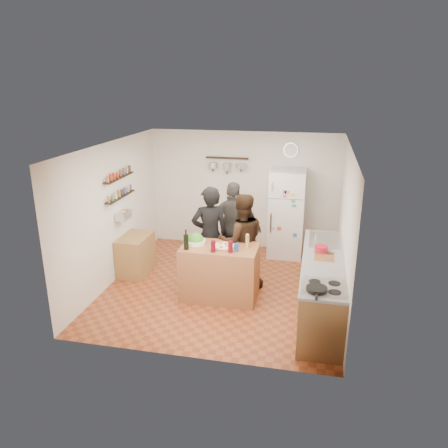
% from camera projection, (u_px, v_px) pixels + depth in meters
% --- Properties ---
extents(room_shell, '(4.20, 4.20, 4.20)m').
position_uv_depth(room_shell, '(227.00, 214.00, 7.72)').
color(room_shell, brown).
rests_on(room_shell, ground).
extents(prep_island, '(1.25, 0.72, 0.91)m').
position_uv_depth(prep_island, '(220.00, 272.00, 7.27)').
color(prep_island, '#915D35').
rests_on(prep_island, floor).
extents(pizza_board, '(0.42, 0.34, 0.02)m').
position_uv_depth(pizza_board, '(224.00, 247.00, 7.09)').
color(pizza_board, brown).
rests_on(pizza_board, prep_island).
extents(pizza, '(0.34, 0.34, 0.02)m').
position_uv_depth(pizza, '(224.00, 246.00, 7.09)').
color(pizza, beige).
rests_on(pizza, pizza_board).
extents(salad_bowl, '(0.33, 0.33, 0.07)m').
position_uv_depth(salad_bowl, '(196.00, 242.00, 7.25)').
color(salad_bowl, white).
rests_on(salad_bowl, prep_island).
extents(wine_bottle, '(0.08, 0.08, 0.24)m').
position_uv_depth(wine_bottle, '(186.00, 242.00, 6.99)').
color(wine_bottle, black).
rests_on(wine_bottle, prep_island).
extents(wine_glass_near, '(0.08, 0.08, 0.18)m').
position_uv_depth(wine_glass_near, '(213.00, 246.00, 6.89)').
color(wine_glass_near, '#540713').
rests_on(wine_glass_near, prep_island).
extents(wine_glass_far, '(0.08, 0.08, 0.19)m').
position_uv_depth(wine_glass_far, '(230.00, 247.00, 6.87)').
color(wine_glass_far, '#5D0714').
rests_on(wine_glass_far, prep_island).
extents(pepper_mill, '(0.06, 0.06, 0.19)m').
position_uv_depth(pepper_mill, '(247.00, 242.00, 7.05)').
color(pepper_mill, '#AD8A48').
rests_on(pepper_mill, prep_island).
extents(salt_canister, '(0.08, 0.08, 0.12)m').
position_uv_depth(salt_canister, '(236.00, 247.00, 6.94)').
color(salt_canister, '#1A4594').
rests_on(salt_canister, prep_island).
extents(person_left, '(0.76, 0.64, 1.79)m').
position_uv_depth(person_left, '(210.00, 235.00, 7.69)').
color(person_left, black).
rests_on(person_left, floor).
extents(person_center, '(1.00, 0.90, 1.69)m').
position_uv_depth(person_center, '(242.00, 241.00, 7.54)').
color(person_center, black).
rests_on(person_center, floor).
extents(person_back, '(1.04, 0.47, 1.75)m').
position_uv_depth(person_back, '(234.00, 228.00, 8.11)').
color(person_back, '#312F2C').
rests_on(person_back, floor).
extents(counter_run, '(0.63, 2.63, 0.90)m').
position_uv_depth(counter_run, '(322.00, 287.00, 6.76)').
color(counter_run, '#9E7042').
rests_on(counter_run, floor).
extents(stove_top, '(0.60, 0.62, 0.02)m').
position_uv_depth(stove_top, '(324.00, 288.00, 5.73)').
color(stove_top, white).
rests_on(stove_top, counter_run).
extents(skillet, '(0.27, 0.27, 0.05)m').
position_uv_depth(skillet, '(317.00, 289.00, 5.62)').
color(skillet, black).
rests_on(skillet, stove_top).
extents(sink, '(0.50, 0.80, 0.03)m').
position_uv_depth(sink, '(324.00, 240.00, 7.40)').
color(sink, silver).
rests_on(sink, counter_run).
extents(cutting_board, '(0.30, 0.40, 0.02)m').
position_uv_depth(cutting_board, '(324.00, 257.00, 6.70)').
color(cutting_board, '#946235').
rests_on(cutting_board, counter_run).
extents(red_bowl, '(0.21, 0.21, 0.09)m').
position_uv_depth(red_bowl, '(321.00, 249.00, 6.90)').
color(red_bowl, '#B3142A').
rests_on(red_bowl, counter_run).
extents(fridge, '(0.70, 0.68, 1.80)m').
position_uv_depth(fridge, '(287.00, 214.00, 8.90)').
color(fridge, white).
rests_on(fridge, floor).
extents(wall_clock, '(0.30, 0.03, 0.30)m').
position_uv_depth(wall_clock, '(291.00, 150.00, 8.81)').
color(wall_clock, silver).
rests_on(wall_clock, back_wall).
extents(spice_shelf_lower, '(0.12, 1.00, 0.02)m').
position_uv_depth(spice_shelf_lower, '(121.00, 197.00, 7.85)').
color(spice_shelf_lower, black).
rests_on(spice_shelf_lower, left_wall).
extents(spice_shelf_upper, '(0.12, 1.00, 0.02)m').
position_uv_depth(spice_shelf_upper, '(119.00, 178.00, 7.74)').
color(spice_shelf_upper, black).
rests_on(spice_shelf_upper, left_wall).
extents(produce_basket, '(0.18, 0.35, 0.14)m').
position_uv_depth(produce_basket, '(124.00, 215.00, 7.96)').
color(produce_basket, silver).
rests_on(produce_basket, left_wall).
extents(side_table, '(0.50, 0.80, 0.73)m').
position_uv_depth(side_table, '(136.00, 254.00, 8.23)').
color(side_table, '#A07B43').
rests_on(side_table, floor).
extents(pot_rack, '(0.90, 0.04, 0.04)m').
position_uv_depth(pot_rack, '(227.00, 158.00, 9.06)').
color(pot_rack, black).
rests_on(pot_rack, back_wall).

